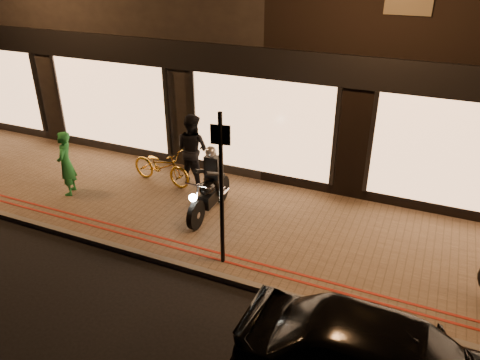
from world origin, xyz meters
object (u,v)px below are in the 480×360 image
at_px(person_green, 66,163).
at_px(bicycle_gold, 161,166).
at_px(motorcycle, 210,189).
at_px(sign_post, 221,184).

bearing_deg(person_green, bicycle_gold, 102.82).
relative_size(motorcycle, bicycle_gold, 1.11).
bearing_deg(bicycle_gold, sign_post, -122.83).
bearing_deg(motorcycle, sign_post, -56.54).
bearing_deg(motorcycle, person_green, -172.41).
bearing_deg(bicycle_gold, person_green, 135.45).
relative_size(sign_post, bicycle_gold, 1.72).
height_order(motorcycle, sign_post, sign_post).
xyz_separation_m(sign_post, bicycle_gold, (-2.88, 2.40, -1.22)).
height_order(sign_post, person_green, sign_post).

